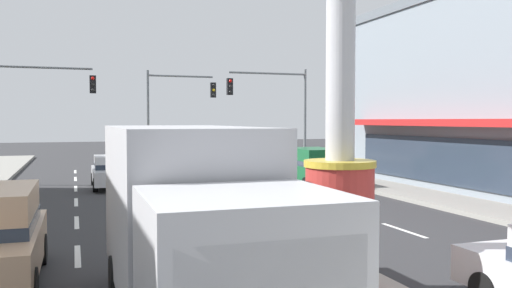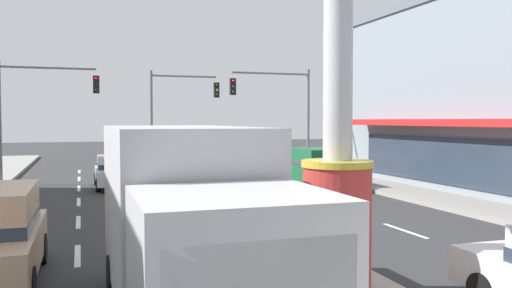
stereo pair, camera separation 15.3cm
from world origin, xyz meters
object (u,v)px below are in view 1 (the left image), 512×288
Objects in this scene: box_truck_near_right_lane at (192,220)px; traffic_light_right_side at (277,103)px; traffic_light_median_far at (173,104)px; traffic_light_left_side at (34,100)px; suv_near_left_lane at (313,167)px; sedan_far_right_lane at (112,171)px; district_sign at (341,70)px.

traffic_light_right_side is at bearing 65.54° from box_truck_near_right_lane.
traffic_light_right_side is 1.00× the size of traffic_light_median_far.
box_truck_near_right_lane is (-9.35, -20.57, -2.55)m from traffic_light_right_side.
traffic_light_median_far is 24.56m from box_truck_near_right_lane.
traffic_light_left_side is 1.33× the size of suv_near_left_lane.
sedan_far_right_lane is (3.59, -2.78, -3.46)m from traffic_light_left_side.
box_truck_near_right_lane reaches higher than sedan_far_right_lane.
traffic_light_median_far is at bearing 119.37° from suv_near_left_lane.
traffic_light_left_side is at bearing 177.68° from traffic_light_right_side.
sedan_far_right_lane is at bearing 160.47° from suv_near_left_lane.
traffic_light_left_side is 1.00× the size of traffic_light_median_far.
traffic_light_left_side is 1.00× the size of traffic_light_right_side.
district_sign reaches higher than traffic_light_left_side.
district_sign is 1.13× the size of box_truck_near_right_lane.
traffic_light_median_far is at bearing 21.69° from traffic_light_left_side.
suv_near_left_lane is at bearing 66.80° from district_sign.
traffic_light_right_side reaches higher than box_truck_near_right_lane.
traffic_light_left_side is 1.44× the size of sedan_far_right_lane.
sedan_far_right_lane is (-9.36, -2.26, -3.46)m from traffic_light_right_side.
traffic_light_median_far is at bearing 146.57° from traffic_light_right_side.
box_truck_near_right_lane is (-3.99, -24.11, -2.50)m from traffic_light_median_far.
district_sign is at bearing -72.42° from traffic_light_left_side.
traffic_light_left_side and traffic_light_median_far have the same top height.
suv_near_left_lane is at bearing 59.00° from box_truck_near_right_lane.
traffic_light_left_side is 21.55m from box_truck_near_right_lane.
sedan_far_right_lane is at bearing 99.29° from district_sign.
traffic_light_left_side is at bearing 154.63° from suv_near_left_lane.
district_sign is 1.81× the size of sedan_far_right_lane.
traffic_light_left_side is 5.71m from sedan_far_right_lane.
traffic_light_right_side is at bearing -2.32° from traffic_light_left_side.
traffic_light_median_far is 7.82m from sedan_far_right_lane.
suv_near_left_lane is at bearing -25.37° from traffic_light_left_side.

